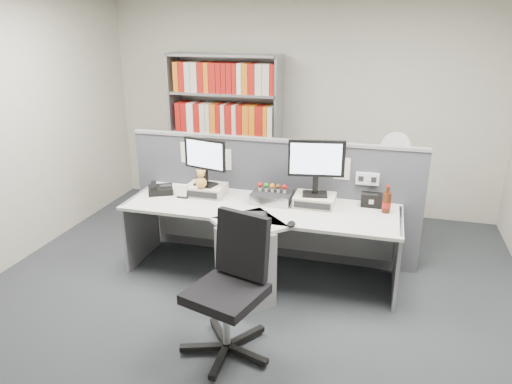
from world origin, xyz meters
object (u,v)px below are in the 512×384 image
(desk_calendar, at_px, (183,192))
(office_chair, at_px, (232,283))
(shelving_unit, at_px, (226,136))
(desktop_pc, at_px, (273,196))
(speaker, at_px, (372,200))
(monitor_left, at_px, (205,158))
(keyboard, at_px, (244,215))
(cola_bottle, at_px, (387,202))
(monitor_right, at_px, (316,163))
(desk_phone, at_px, (160,189))
(desk_fan, at_px, (396,151))
(desk, at_px, (254,241))
(mouse, at_px, (291,224))
(filing_cabinet, at_px, (389,210))

(desk_calendar, height_order, office_chair, office_chair)
(office_chair, bearing_deg, shelving_unit, 109.61)
(desk_calendar, distance_m, office_chair, 1.48)
(desktop_pc, height_order, speaker, speaker)
(speaker, relative_size, office_chair, 0.19)
(monitor_left, xyz_separation_m, office_chair, (0.70, -1.30, -0.55))
(keyboard, height_order, cola_bottle, cola_bottle)
(monitor_right, distance_m, desk_phone, 1.61)
(monitor_right, distance_m, desk_fan, 1.25)
(cola_bottle, bearing_deg, desk, -161.75)
(keyboard, bearing_deg, desktop_pc, 71.33)
(desk_calendar, bearing_deg, mouse, -19.17)
(shelving_unit, xyz_separation_m, desk_fan, (2.10, -0.45, 0.07))
(keyboard, relative_size, desk_phone, 1.39)
(desk, distance_m, filing_cabinet, 1.85)
(filing_cabinet, bearing_deg, mouse, -117.90)
(desktop_pc, bearing_deg, speaker, 6.69)
(monitor_right, height_order, desktop_pc, monitor_right)
(desk_phone, relative_size, speaker, 1.63)
(mouse, xyz_separation_m, cola_bottle, (0.77, 0.54, 0.08))
(shelving_unit, bearing_deg, office_chair, -70.39)
(desk, height_order, desktop_pc, desktop_pc)
(monitor_right, relative_size, mouse, 4.67)
(mouse, bearing_deg, office_chair, -110.75)
(filing_cabinet, distance_m, desk_fan, 0.69)
(desk, relative_size, office_chair, 2.49)
(desk, bearing_deg, desk_phone, 164.40)
(desk, distance_m, monitor_left, 0.97)
(desk_calendar, distance_m, cola_bottle, 1.95)
(desk, relative_size, desktop_pc, 6.87)
(monitor_left, relative_size, keyboard, 1.08)
(desk, height_order, desk_fan, desk_fan)
(desk_calendar, relative_size, filing_cabinet, 0.19)
(keyboard, bearing_deg, cola_bottle, 19.82)
(shelving_unit, xyz_separation_m, office_chair, (0.99, -2.77, -0.42))
(office_chair, bearing_deg, desk_phone, 133.72)
(cola_bottle, xyz_separation_m, office_chair, (-1.06, -1.30, -0.26))
(monitor_right, distance_m, shelving_unit, 2.02)
(filing_cabinet, bearing_deg, speaker, -101.99)
(keyboard, bearing_deg, filing_cabinet, 48.89)
(monitor_left, relative_size, desktop_pc, 1.25)
(speaker, bearing_deg, shelving_unit, 144.63)
(mouse, xyz_separation_m, desk_fan, (0.83, 1.56, 0.30))
(filing_cabinet, bearing_deg, desk_fan, -90.00)
(desk_phone, bearing_deg, desk_fan, 25.68)
(desk_calendar, xyz_separation_m, speaker, (1.81, 0.25, 0.01))
(mouse, xyz_separation_m, desk_calendar, (-1.18, 0.41, 0.03))
(mouse, bearing_deg, monitor_right, 78.24)
(desk, bearing_deg, monitor_right, 38.29)
(desktop_pc, distance_m, shelving_unit, 1.77)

